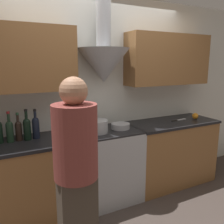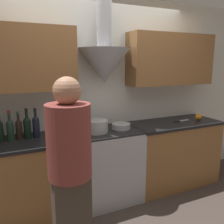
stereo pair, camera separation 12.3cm
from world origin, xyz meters
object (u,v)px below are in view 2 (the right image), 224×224
Objects in this scene: stove_range at (109,165)px; wine_bottle_6 at (10,129)px; person_foreground_left at (70,174)px; wine_bottle_7 at (19,128)px; stock_pot at (97,126)px; wine_bottle_5 at (0,129)px; wine_bottle_9 at (36,126)px; mixing_bowl at (121,126)px; orange_fruit at (199,117)px; wine_bottle_8 at (27,127)px.

wine_bottle_6 is (-1.12, 0.07, 0.59)m from stove_range.
wine_bottle_6 is 0.20× the size of person_foreground_left.
wine_bottle_7 reaches higher than stock_pot.
stock_pot is at bearing -5.84° from wine_bottle_5.
mixing_bowl is at bearing -4.53° from wine_bottle_9.
mixing_bowl is at bearing 177.80° from orange_fruit.
wine_bottle_7 is at bearing 173.18° from stock_pot.
orange_fruit reaches higher than stove_range.
stock_pot is (0.69, -0.10, -0.06)m from wine_bottle_9.
person_foreground_left is (-0.57, -0.93, -0.09)m from stock_pot.
stock_pot is 3.02× the size of orange_fruit.
wine_bottle_5 is 1.06m from stock_pot.
stove_range is 3.95× the size of mixing_bowl.
wine_bottle_9 reaches higher than stock_pot.
person_foreground_left reaches higher than stock_pot.
wine_bottle_9 is at bearing 4.37° from wine_bottle_8.
wine_bottle_7 is (0.19, -0.00, -0.01)m from wine_bottle_5.
wine_bottle_8 reaches higher than stock_pot.
orange_fruit is (1.25, -0.05, 0.01)m from mixing_bowl.
wine_bottle_8 is (-0.95, 0.07, 0.60)m from stove_range.
wine_bottle_6 reaches higher than stock_pot.
stock_pot reaches higher than mixing_bowl.
stock_pot is (0.95, -0.09, -0.06)m from wine_bottle_6.
stock_pot is (0.78, -0.09, -0.06)m from wine_bottle_8.
wine_bottle_7 is at bearing 6.92° from wine_bottle_6.
wine_bottle_7 is 0.93× the size of wine_bottle_9.
wine_bottle_5 is 3.75× the size of orange_fruit.
wine_bottle_5 is 0.19m from wine_bottle_7.
wine_bottle_7 is 0.87m from stock_pot.
wine_bottle_6 is 0.98× the size of wine_bottle_8.
wine_bottle_9 is 1.39× the size of mixing_bowl.
mixing_bowl is 1.25m from orange_fruit.
stock_pot is (1.06, -0.11, -0.06)m from wine_bottle_5.
wine_bottle_9 reaches higher than wine_bottle_7.
wine_bottle_6 is 1.22× the size of stock_pot.
wine_bottle_9 is at bearing 175.47° from mixing_bowl.
person_foreground_left is at bearing -83.46° from wine_bottle_9.
stove_range is 2.83× the size of wine_bottle_9.
wine_bottle_5 is at bearing 177.04° from orange_fruit.
person_foreground_left is (0.30, -1.03, -0.13)m from wine_bottle_7.
stock_pot is at bearing 178.96° from orange_fruit.
wine_bottle_6 is at bearing 176.74° from mixing_bowl.
wine_bottle_8 is at bearing 176.21° from mixing_bowl.
mixing_bowl is (1.29, -0.07, -0.10)m from wine_bottle_6.
person_foreground_left is at bearing -121.51° from stock_pot.
wine_bottle_8 is 1.03× the size of wine_bottle_9.
wine_bottle_5 reaches higher than wine_bottle_9.
wine_bottle_8 is at bearing 175.96° from stove_range.
stock_pot is (0.87, -0.10, -0.05)m from wine_bottle_7.
wine_bottle_8 is at bearing 101.68° from person_foreground_left.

